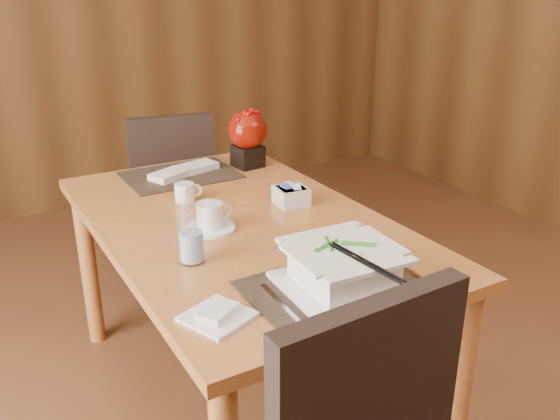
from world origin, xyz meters
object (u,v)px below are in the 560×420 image
water_glass (191,234)px  bread_plate (218,317)px  soup_setting (344,269)px  sugar_caddy (291,196)px  far_chair (170,189)px  dining_table (240,245)px  creamer_jug (185,192)px  coffee_cup (210,219)px  berry_decor (247,135)px

water_glass → bread_plate: (-0.06, -0.32, -0.08)m
soup_setting → sugar_caddy: (0.21, 0.61, -0.03)m
water_glass → far_chair: (0.39, 1.26, -0.32)m
water_glass → soup_setting: bearing=-51.6°
far_chair → soup_setting: bearing=96.4°
dining_table → sugar_caddy: size_ratio=13.86×
sugar_caddy → far_chair: bearing=95.8°
soup_setting → creamer_jug: soup_setting is taller
dining_table → creamer_jug: bearing=109.1°
creamer_jug → far_chair: (0.22, 0.78, -0.27)m
soup_setting → sugar_caddy: size_ratio=2.98×
sugar_caddy → far_chair: (-0.10, 1.01, -0.27)m
coffee_cup → sugar_caddy: (0.35, 0.06, -0.01)m
creamer_jug → berry_decor: 0.48m
coffee_cup → soup_setting: bearing=-75.3°
dining_table → water_glass: bearing=-140.7°
berry_decor → far_chair: size_ratio=0.27×
coffee_cup → sugar_caddy: size_ratio=1.51×
soup_setting → sugar_caddy: bearing=74.4°
coffee_cup → sugar_caddy: bearing=10.5°
creamer_jug → dining_table: bearing=-53.9°
dining_table → berry_decor: (0.30, 0.52, 0.24)m
sugar_caddy → far_chair: 1.05m
soup_setting → bread_plate: soup_setting is taller
water_glass → bread_plate: 0.33m
soup_setting → coffee_cup: bearing=108.0°
berry_decor → far_chair: berry_decor is taller
coffee_cup → water_glass: 0.24m
dining_table → sugar_caddy: 0.27m
soup_setting → coffee_cup: (-0.14, 0.54, -0.02)m
soup_setting → far_chair: (0.10, 1.62, -0.30)m
sugar_caddy → berry_decor: 0.50m
sugar_caddy → water_glass: bearing=-152.9°
dining_table → berry_decor: berry_decor is taller
water_glass → sugar_caddy: (0.49, 0.25, -0.06)m
dining_table → bread_plate: size_ratio=10.20×
dining_table → far_chair: (0.13, 1.05, -0.14)m
water_glass → far_chair: bearing=73.0°
water_glass → coffee_cup: bearing=53.1°
coffee_cup → bread_plate: (-0.20, -0.50, -0.03)m
soup_setting → creamer_jug: size_ratio=3.47×
creamer_jug → far_chair: 0.86m
dining_table → far_chair: far_chair is taller
bread_plate → dining_table: bearing=58.5°
sugar_caddy → bread_plate: sugar_caddy is taller
sugar_caddy → bread_plate: size_ratio=0.74×
far_chair → berry_decor: bearing=118.6°
soup_setting → bread_plate: (-0.35, 0.04, -0.06)m
water_glass → sugar_caddy: bearing=27.1°
creamer_jug → bread_plate: creamer_jug is taller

